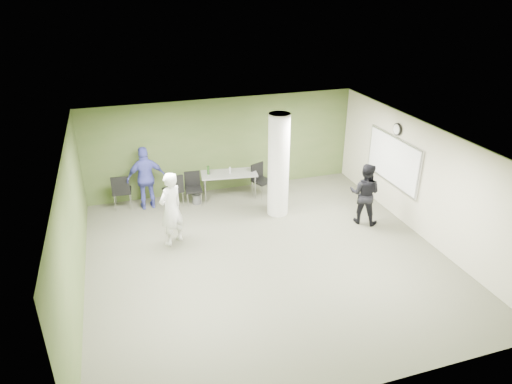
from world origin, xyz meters
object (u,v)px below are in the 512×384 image
object	(u,v)px
folding_table	(229,175)
woman_white	(171,209)
chair_back_left	(121,189)
man_black	(365,194)
man_blue	(146,178)

from	to	relation	value
folding_table	woman_white	bearing A→B (deg)	-125.36
folding_table	chair_back_left	size ratio (longest dim) A/B	1.66
man_black	chair_back_left	bearing A→B (deg)	15.34
woman_white	man_black	world-z (taller)	woman_white
folding_table	chair_back_left	bearing A→B (deg)	-175.66
folding_table	man_blue	bearing A→B (deg)	-172.78
folding_table	man_black	world-z (taller)	man_black
woman_white	man_blue	size ratio (longest dim) A/B	1.02
folding_table	man_blue	size ratio (longest dim) A/B	0.93
chair_back_left	man_blue	xyz separation A→B (m)	(0.69, -0.16, 0.30)
folding_table	woman_white	distance (m)	2.85
man_black	man_blue	world-z (taller)	man_blue
woman_white	man_blue	xyz separation A→B (m)	(-0.38, 2.09, -0.02)
chair_back_left	man_black	distance (m)	6.57
man_black	folding_table	bearing A→B (deg)	-0.80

